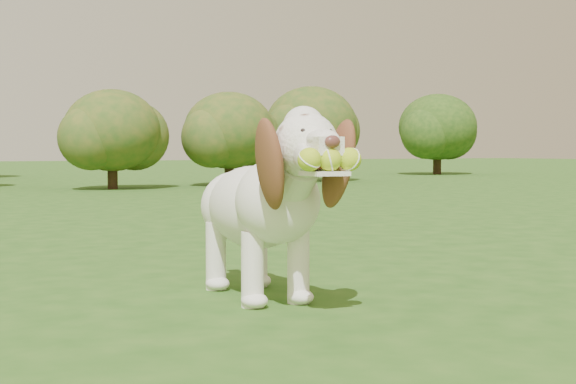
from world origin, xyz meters
TOP-DOWN VIEW (x-y plane):
  - ground at (0.00, 0.00)m, footprint 80.00×80.00m
  - dog at (-0.26, -0.63)m, footprint 0.42×1.12m
  - shrub_h at (10.64, 11.57)m, footprint 1.84×1.84m
  - shrub_c at (1.79, 8.25)m, footprint 1.42×1.42m
  - shrub_d at (3.81, 8.51)m, footprint 1.47×1.47m
  - shrub_f at (5.87, 9.38)m, footprint 1.69×1.69m

SIDE VIEW (x-z plane):
  - ground at x=0.00m, z-range 0.00..0.00m
  - dog at x=-0.26m, z-range 0.02..0.75m
  - shrub_c at x=1.79m, z-range 0.13..1.61m
  - shrub_d at x=3.81m, z-range 0.13..1.66m
  - shrub_f at x=5.87m, z-range 0.15..1.91m
  - shrub_h at x=10.64m, z-range 0.17..2.08m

